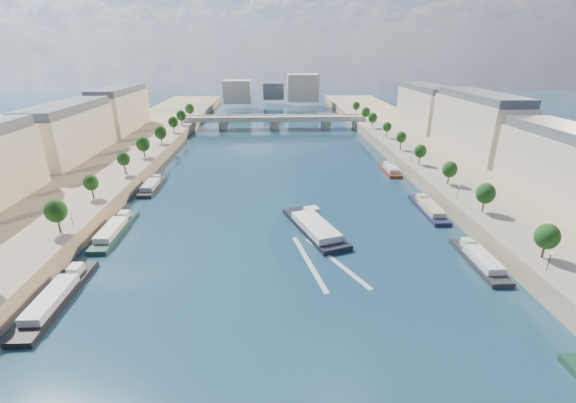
{
  "coord_description": "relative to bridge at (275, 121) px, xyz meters",
  "views": [
    {
      "loc": [
        -2.51,
        -19.55,
        46.63
      ],
      "look_at": [
        2.09,
        85.21,
        5.0
      ],
      "focal_mm": 24.0,
      "sensor_mm": 36.0,
      "label": 1
    }
  ],
  "objects": [
    {
      "name": "ground",
      "position": [
        0.0,
        -122.45,
        -5.08
      ],
      "size": [
        700.0,
        700.0,
        0.0
      ],
      "primitive_type": "plane",
      "color": "#0B2231",
      "rests_on": "ground"
    },
    {
      "name": "quay_left",
      "position": [
        -72.0,
        -122.45,
        -2.58
      ],
      "size": [
        44.0,
        520.0,
        5.0
      ],
      "primitive_type": "cube",
      "color": "#9E8460",
      "rests_on": "ground"
    },
    {
      "name": "quay_right",
      "position": [
        72.0,
        -122.45,
        -2.58
      ],
      "size": [
        44.0,
        520.0,
        5.0
      ],
      "primitive_type": "cube",
      "color": "#9E8460",
      "rests_on": "ground"
    },
    {
      "name": "pave_left",
      "position": [
        -57.0,
        -122.45,
        -0.03
      ],
      "size": [
        14.0,
        520.0,
        0.1
      ],
      "primitive_type": "cube",
      "color": "gray",
      "rests_on": "quay_left"
    },
    {
      "name": "pave_right",
      "position": [
        57.0,
        -122.45,
        -0.03
      ],
      "size": [
        14.0,
        520.0,
        0.1
      ],
      "primitive_type": "cube",
      "color": "gray",
      "rests_on": "quay_right"
    },
    {
      "name": "trees_left",
      "position": [
        -55.0,
        -120.45,
        5.39
      ],
      "size": [
        4.8,
        268.8,
        8.26
      ],
      "color": "#382B1E",
      "rests_on": "ground"
    },
    {
      "name": "trees_right",
      "position": [
        55.0,
        -112.45,
        5.39
      ],
      "size": [
        4.8,
        268.8,
        8.26
      ],
      "color": "#382B1E",
      "rests_on": "ground"
    },
    {
      "name": "lamps_left",
      "position": [
        -52.5,
        -132.45,
        2.7
      ],
      "size": [
        0.36,
        200.36,
        4.28
      ],
      "color": "black",
      "rests_on": "ground"
    },
    {
      "name": "lamps_right",
      "position": [
        52.5,
        -117.45,
        2.7
      ],
      "size": [
        0.36,
        200.36,
        4.28
      ],
      "color": "black",
      "rests_on": "ground"
    },
    {
      "name": "buildings_left",
      "position": [
        -85.0,
        -110.45,
        11.37
      ],
      "size": [
        16.0,
        226.0,
        23.2
      ],
      "color": "#BDB191",
      "rests_on": "ground"
    },
    {
      "name": "buildings_right",
      "position": [
        85.0,
        -110.45,
        11.37
      ],
      "size": [
        16.0,
        226.0,
        23.2
      ],
      "color": "#BDB191",
      "rests_on": "ground"
    },
    {
      "name": "skyline",
      "position": [
        3.19,
        97.07,
        9.57
      ],
      "size": [
        79.0,
        42.0,
        22.0
      ],
      "color": "#BDB191",
      "rests_on": "ground"
    },
    {
      "name": "bridge",
      "position": [
        0.0,
        0.0,
        0.0
      ],
      "size": [
        112.0,
        12.0,
        8.15
      ],
      "color": "#C1B79E",
      "rests_on": "ground"
    },
    {
      "name": "tour_barge",
      "position": [
        8.99,
        -146.87,
        -4.01
      ],
      "size": [
        16.65,
        29.34,
        3.83
      ],
      "rotation": [
        0.0,
        0.0,
        0.32
      ],
      "color": "black",
      "rests_on": "ground"
    },
    {
      "name": "wake",
      "position": [
        8.99,
        -163.46,
        -5.06
      ],
      "size": [
        15.75,
        25.71,
        0.04
      ],
      "color": "silver",
      "rests_on": "ground"
    },
    {
      "name": "moored_barges_left",
      "position": [
        -45.5,
        -178.19,
        -4.24
      ],
      "size": [
        5.0,
        158.97,
        3.6
      ],
      "color": "#191D37",
      "rests_on": "ground"
    },
    {
      "name": "moored_barges_right",
      "position": [
        45.5,
        -168.53,
        -4.24
      ],
      "size": [
        5.0,
        156.31,
        3.6
      ],
      "color": "black",
      "rests_on": "ground"
    }
  ]
}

